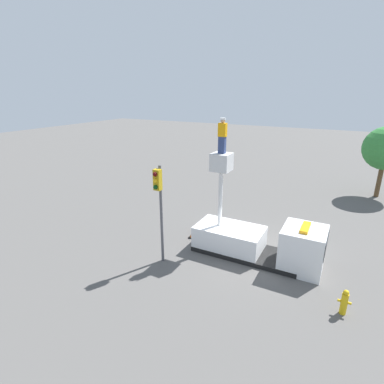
{
  "coord_description": "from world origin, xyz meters",
  "views": [
    {
      "loc": [
        4.1,
        -13.86,
        8.37
      ],
      "look_at": [
        -2.6,
        -1.32,
        3.51
      ],
      "focal_mm": 28.0,
      "sensor_mm": 36.0,
      "label": 1
    }
  ],
  "objects_px": {
    "worker": "(222,136)",
    "traffic_cone_rear": "(193,233)",
    "traffic_light_pole": "(159,196)",
    "fire_hydrant": "(344,302)",
    "bucket_truck": "(258,241)"
  },
  "relations": [
    {
      "from": "traffic_light_pole",
      "to": "fire_hydrant",
      "type": "distance_m",
      "value": 8.94
    },
    {
      "from": "traffic_cone_rear",
      "to": "worker",
      "type": "bearing_deg",
      "value": -11.3
    },
    {
      "from": "worker",
      "to": "traffic_light_pole",
      "type": "height_order",
      "value": "worker"
    },
    {
      "from": "worker",
      "to": "traffic_light_pole",
      "type": "distance_m",
      "value": 4.32
    },
    {
      "from": "worker",
      "to": "fire_hydrant",
      "type": "distance_m",
      "value": 8.93
    },
    {
      "from": "bucket_truck",
      "to": "worker",
      "type": "xyz_separation_m",
      "value": [
        -2.17,
        0.0,
        5.29
      ]
    },
    {
      "from": "bucket_truck",
      "to": "fire_hydrant",
      "type": "relative_size",
      "value": 6.09
    },
    {
      "from": "traffic_light_pole",
      "to": "traffic_cone_rear",
      "type": "bearing_deg",
      "value": 86.55
    },
    {
      "from": "traffic_light_pole",
      "to": "bucket_truck",
      "type": "bearing_deg",
      "value": 33.73
    },
    {
      "from": "bucket_truck",
      "to": "traffic_light_pole",
      "type": "height_order",
      "value": "bucket_truck"
    },
    {
      "from": "worker",
      "to": "traffic_light_pole",
      "type": "relative_size",
      "value": 0.34
    },
    {
      "from": "worker",
      "to": "traffic_cone_rear",
      "type": "bearing_deg",
      "value": 168.7
    },
    {
      "from": "traffic_cone_rear",
      "to": "bucket_truck",
      "type": "bearing_deg",
      "value": -5.19
    },
    {
      "from": "worker",
      "to": "traffic_cone_rear",
      "type": "distance_m",
      "value": 6.23
    },
    {
      "from": "fire_hydrant",
      "to": "traffic_cone_rear",
      "type": "relative_size",
      "value": 1.91
    }
  ]
}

